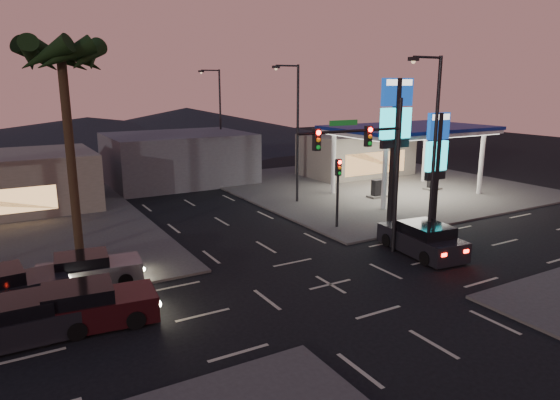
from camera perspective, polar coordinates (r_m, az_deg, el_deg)
ground at (r=22.51m, az=5.77°, el=-9.59°), size 140.00×140.00×0.00m
corner_lot_ne at (r=44.12m, az=10.54°, el=1.66°), size 24.00×24.00×0.12m
gas_station at (r=40.49m, az=14.54°, el=7.63°), size 12.20×8.20×5.47m
convenience_store at (r=48.85m, az=8.63°, el=5.14°), size 10.00×6.00×4.00m
pylon_sign_tall at (r=30.53m, az=13.08°, el=8.53°), size 2.20×0.35×9.00m
pylon_sign_short at (r=31.77m, az=17.47°, el=5.28°), size 1.60×0.35×7.00m
traffic_signal_mast at (r=24.90m, az=10.42°, el=4.98°), size 6.10×0.39×8.00m
pedestal_signal at (r=30.21m, az=6.65°, el=2.08°), size 0.32×0.39×4.30m
streetlight_near at (r=26.22m, az=16.97°, el=6.10°), size 2.14×0.25×10.00m
streetlight_mid at (r=36.31m, az=1.76°, el=8.46°), size 2.14×0.25×10.00m
streetlight_far at (r=48.74m, az=-7.06°, el=9.56°), size 2.14×0.25×10.00m
palm_a at (r=26.47m, az=-23.65°, el=13.71°), size 4.41×4.41×10.86m
building_far_mid at (r=45.54m, az=-11.51°, el=4.70°), size 12.00×9.00×4.40m
hill_right at (r=81.69m, az=-10.57°, el=8.58°), size 50.00×50.00×5.00m
hill_center at (r=78.02m, az=-21.06°, el=7.36°), size 60.00×60.00×4.00m
car_lane_a_front at (r=19.73m, az=-27.15°, el=-12.17°), size 4.77×2.06×1.54m
car_lane_a_mid at (r=19.85m, az=-21.24°, el=-11.35°), size 5.06×2.50×1.60m
car_lane_b_front at (r=23.62m, az=-21.07°, el=-7.57°), size 4.61×2.29×1.46m
suv_station at (r=27.07m, az=15.94°, el=-4.35°), size 2.63×5.19×1.66m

